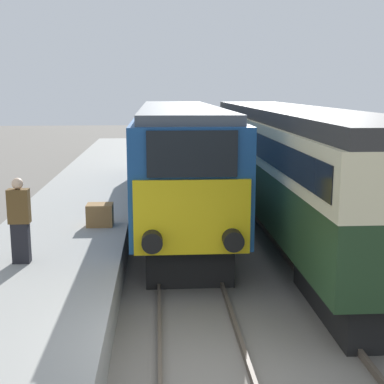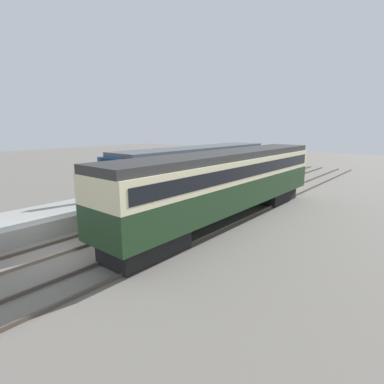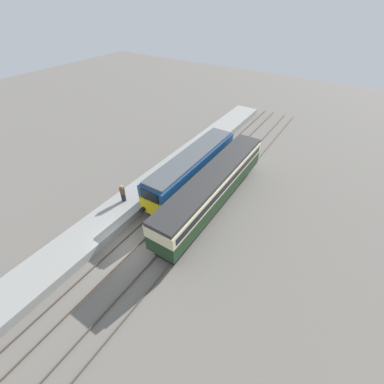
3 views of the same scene
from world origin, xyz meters
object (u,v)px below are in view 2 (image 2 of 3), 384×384
object	(u,v)px
locomotive	(198,173)
luggage_crate	(136,193)
person_on_platform	(79,188)
passenger_carriage	(228,180)

from	to	relation	value
locomotive	luggage_crate	xyz separation A→B (m)	(-2.30, -3.46, -1.07)
luggage_crate	person_on_platform	bearing A→B (deg)	-113.64
passenger_carriage	luggage_crate	size ratio (longest dim) A/B	23.70
luggage_crate	locomotive	bearing A→B (deg)	56.40
locomotive	passenger_carriage	world-z (taller)	locomotive
locomotive	person_on_platform	distance (m)	7.49
locomotive	person_on_platform	xyz separation A→B (m)	(-3.64, -6.53, -0.45)
locomotive	passenger_carriage	xyz separation A→B (m)	(3.40, -1.62, 0.17)
passenger_carriage	person_on_platform	world-z (taller)	passenger_carriage
passenger_carriage	person_on_platform	xyz separation A→B (m)	(-7.04, -4.91, -0.62)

